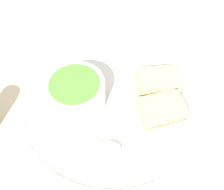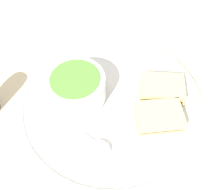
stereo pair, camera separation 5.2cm
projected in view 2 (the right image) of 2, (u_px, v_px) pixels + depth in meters
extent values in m
plane|color=beige|center=(112.00, 104.00, 0.55)|extent=(2.40, 2.40, 0.00)
cylinder|color=white|center=(112.00, 102.00, 0.54)|extent=(0.37, 0.37, 0.01)
torus|color=white|center=(112.00, 100.00, 0.53)|extent=(0.37, 0.37, 0.01)
cylinder|color=white|center=(78.00, 95.00, 0.53)|extent=(0.06, 0.06, 0.01)
cylinder|color=white|center=(77.00, 88.00, 0.51)|extent=(0.11, 0.11, 0.06)
cylinder|color=#568938|center=(75.00, 79.00, 0.49)|extent=(0.10, 0.10, 0.01)
cube|color=silver|center=(81.00, 134.00, 0.48)|extent=(0.07, 0.02, 0.00)
ellipsoid|color=silver|center=(102.00, 147.00, 0.47)|extent=(0.04, 0.03, 0.01)
cube|color=#DBBC7F|center=(158.00, 120.00, 0.50)|extent=(0.10, 0.09, 0.01)
cube|color=brown|center=(159.00, 118.00, 0.49)|extent=(0.10, 0.09, 0.01)
cube|color=#DBBC7F|center=(160.00, 115.00, 0.48)|extent=(0.10, 0.09, 0.01)
cube|color=#DBBC7F|center=(161.00, 92.00, 0.53)|extent=(0.10, 0.08, 0.01)
cube|color=brown|center=(162.00, 89.00, 0.53)|extent=(0.09, 0.08, 0.01)
cube|color=#DBBC7F|center=(163.00, 86.00, 0.52)|extent=(0.10, 0.08, 0.01)
cube|color=white|center=(167.00, 8.00, 0.73)|extent=(0.33, 0.34, 0.00)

